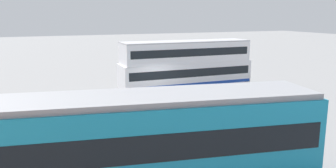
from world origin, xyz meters
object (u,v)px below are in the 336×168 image
object	(u,v)px
pedestrian_near_railing	(153,108)
pedestrian_crossing	(207,108)
double_decker_bus	(186,65)
info_sign	(73,106)
tram_yellow	(145,142)

from	to	relation	value
pedestrian_near_railing	pedestrian_crossing	bearing A→B (deg)	160.60
double_decker_bus	info_sign	size ratio (longest dim) A/B	4.32
double_decker_bus	pedestrian_near_railing	size ratio (longest dim) A/B	6.11
pedestrian_near_railing	pedestrian_crossing	world-z (taller)	pedestrian_near_railing
tram_yellow	pedestrian_crossing	bearing A→B (deg)	-135.03
tram_yellow	pedestrian_crossing	xyz separation A→B (m)	(-5.53, -5.52, -0.81)
pedestrian_near_railing	pedestrian_crossing	distance (m)	3.00
double_decker_bus	info_sign	xyz separation A→B (m)	(10.17, 8.72, -0.27)
double_decker_bus	tram_yellow	world-z (taller)	double_decker_bus
pedestrian_near_railing	pedestrian_crossing	size ratio (longest dim) A/B	1.06
pedestrian_near_railing	tram_yellow	bearing A→B (deg)	67.52
tram_yellow	info_sign	world-z (taller)	tram_yellow
pedestrian_near_railing	info_sign	size ratio (longest dim) A/B	0.71
double_decker_bus	pedestrian_near_railing	bearing A→B (deg)	53.90
info_sign	tram_yellow	bearing A→B (deg)	105.20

